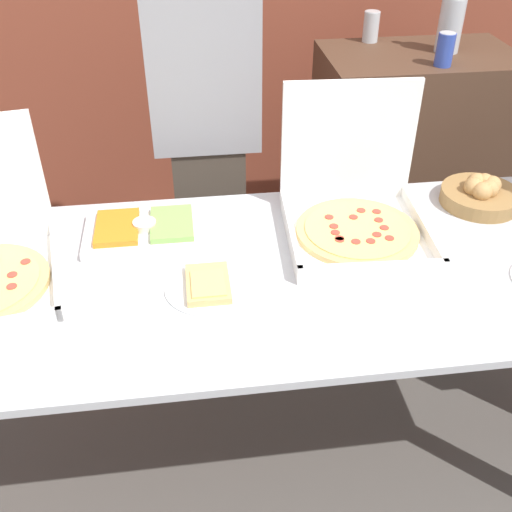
# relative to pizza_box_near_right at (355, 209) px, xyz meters

# --- Properties ---
(ground_plane) EXTENTS (16.00, 16.00, 0.00)m
(ground_plane) POSITION_rel_pizza_box_near_right_xyz_m (-0.33, -0.17, -0.91)
(ground_plane) COLOR #514C47
(buffet_table) EXTENTS (2.08, 0.88, 0.84)m
(buffet_table) POSITION_rel_pizza_box_near_right_xyz_m (-0.33, -0.17, -0.17)
(buffet_table) COLOR silver
(buffet_table) RESTS_ON ground_plane
(pizza_box_near_right) EXTENTS (0.45, 0.47, 0.43)m
(pizza_box_near_right) POSITION_rel_pizza_box_near_right_xyz_m (0.00, 0.00, 0.00)
(pizza_box_near_right) COLOR white
(pizza_box_near_right) RESTS_ON buffet_table
(paper_plate_front_right) EXTENTS (0.24, 0.24, 0.03)m
(paper_plate_front_right) POSITION_rel_pizza_box_near_right_xyz_m (-0.48, -0.24, -0.06)
(paper_plate_front_right) COLOR white
(paper_plate_front_right) RESTS_ON buffet_table
(veggie_tray) EXTENTS (0.37, 0.24, 0.05)m
(veggie_tray) POSITION_rel_pizza_box_near_right_xyz_m (-0.65, 0.05, -0.05)
(veggie_tray) COLOR white
(veggie_tray) RESTS_ON buffet_table
(bread_basket) EXTENTS (0.26, 0.26, 0.10)m
(bread_basket) POSITION_rel_pizza_box_near_right_xyz_m (0.47, 0.10, -0.04)
(bread_basket) COLOR #9E7542
(bread_basket) RESTS_ON buffet_table
(sideboard_podium) EXTENTS (0.79, 0.49, 1.13)m
(sideboard_podium) POSITION_rel_pizza_box_near_right_xyz_m (0.48, 0.80, -0.35)
(sideboard_podium) COLOR #4C3323
(sideboard_podium) RESTS_ON ground_plane
(soda_bottle) EXTENTS (0.10, 0.10, 0.31)m
(soda_bottle) POSITION_rel_pizza_box_near_right_xyz_m (0.58, 0.80, 0.35)
(soda_bottle) COLOR #B7BCC1
(soda_bottle) RESTS_ON sideboard_podium
(soda_can_silver) EXTENTS (0.07, 0.07, 0.12)m
(soda_can_silver) POSITION_rel_pizza_box_near_right_xyz_m (0.31, 0.98, 0.28)
(soda_can_silver) COLOR silver
(soda_can_silver) RESTS_ON sideboard_podium
(soda_can_colored) EXTENTS (0.07, 0.07, 0.12)m
(soda_can_colored) POSITION_rel_pizza_box_near_right_xyz_m (0.49, 0.64, 0.28)
(soda_can_colored) COLOR #334CB2
(soda_can_colored) RESTS_ON sideboard_podium
(person_guest_cap) EXTENTS (0.40, 0.22, 1.84)m
(person_guest_cap) POSITION_rel_pizza_box_near_right_xyz_m (-0.42, 0.60, 0.05)
(person_guest_cap) COLOR #473D33
(person_guest_cap) RESTS_ON ground_plane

